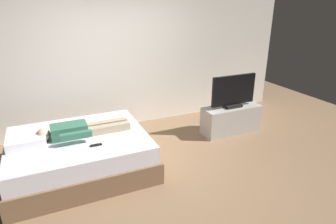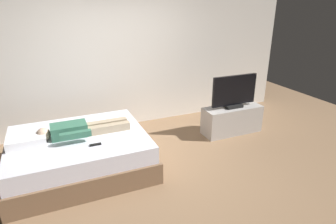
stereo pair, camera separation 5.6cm
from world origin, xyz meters
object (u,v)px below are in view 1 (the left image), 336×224
at_px(bed, 80,154).
at_px(tv_stand, 231,119).
at_px(person, 79,130).
at_px(tv, 233,92).
at_px(pillow, 26,141).
at_px(remote, 96,145).

relative_size(bed, tv_stand, 1.75).
xyz_separation_m(person, tv, (2.73, 0.18, 0.16)).
bearing_deg(tv, bed, -175.65).
distance_m(person, tv_stand, 2.76).
relative_size(pillow, remote, 3.20).
height_order(pillow, person, person).
bearing_deg(person, bed, -132.02).
distance_m(bed, remote, 0.50).
height_order(person, remote, person).
bearing_deg(bed, tv_stand, 4.35).
xyz_separation_m(person, tv_stand, (2.73, 0.18, -0.37)).
xyz_separation_m(pillow, tv_stand, (3.40, 0.21, -0.35)).
relative_size(pillow, tv, 0.55).
xyz_separation_m(pillow, tv, (3.40, 0.21, 0.18)).
relative_size(remote, tv, 0.17).
xyz_separation_m(bed, pillow, (-0.64, -0.00, 0.34)).
bearing_deg(tv_stand, remote, -167.25).
xyz_separation_m(pillow, person, (0.67, 0.03, 0.02)).
xyz_separation_m(bed, tv_stand, (2.75, 0.21, -0.01)).
distance_m(pillow, remote, 0.90).
relative_size(person, remote, 8.40).
relative_size(pillow, tv_stand, 0.44).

